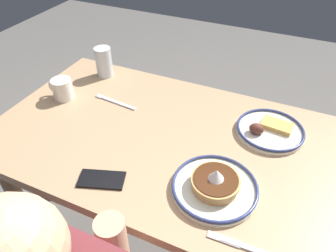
{
  "coord_description": "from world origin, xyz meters",
  "views": [
    {
      "loc": [
        -0.31,
        0.78,
        1.51
      ],
      "look_at": [
        0.05,
        -0.02,
        0.78
      ],
      "focal_mm": 33.36,
      "sensor_mm": 36.0,
      "label": 1
    }
  ],
  "objects_px": {
    "drinking_glass": "(104,63)",
    "cell_phone": "(102,179)",
    "coffee_mug": "(62,89)",
    "fork_near": "(115,102)",
    "plate_center_pancakes": "(215,186)",
    "plate_near_main": "(269,130)",
    "butter_knife": "(250,248)"
  },
  "relations": [
    {
      "from": "drinking_glass",
      "to": "cell_phone",
      "type": "relative_size",
      "value": 0.96
    },
    {
      "from": "coffee_mug",
      "to": "fork_near",
      "type": "bearing_deg",
      "value": -164.91
    },
    {
      "from": "fork_near",
      "to": "drinking_glass",
      "type": "bearing_deg",
      "value": -47.6
    },
    {
      "from": "drinking_glass",
      "to": "cell_phone",
      "type": "distance_m",
      "value": 0.66
    },
    {
      "from": "plate_center_pancakes",
      "to": "cell_phone",
      "type": "xyz_separation_m",
      "value": [
        0.34,
        0.11,
        -0.02
      ]
    },
    {
      "from": "plate_near_main",
      "to": "butter_knife",
      "type": "relative_size",
      "value": 1.1
    },
    {
      "from": "coffee_mug",
      "to": "cell_phone",
      "type": "height_order",
      "value": "coffee_mug"
    },
    {
      "from": "drinking_glass",
      "to": "fork_near",
      "type": "xyz_separation_m",
      "value": [
        -0.16,
        0.18,
        -0.06
      ]
    },
    {
      "from": "butter_knife",
      "to": "plate_near_main",
      "type": "bearing_deg",
      "value": -85.43
    },
    {
      "from": "plate_near_main",
      "to": "plate_center_pancakes",
      "type": "bearing_deg",
      "value": 73.22
    },
    {
      "from": "fork_near",
      "to": "plate_near_main",
      "type": "bearing_deg",
      "value": -173.92
    },
    {
      "from": "coffee_mug",
      "to": "drinking_glass",
      "type": "height_order",
      "value": "drinking_glass"
    },
    {
      "from": "cell_phone",
      "to": "coffee_mug",
      "type": "bearing_deg",
      "value": -57.65
    },
    {
      "from": "plate_near_main",
      "to": "butter_knife",
      "type": "bearing_deg",
      "value": 94.57
    },
    {
      "from": "cell_phone",
      "to": "plate_center_pancakes",
      "type": "bearing_deg",
      "value": 178.8
    },
    {
      "from": "coffee_mug",
      "to": "cell_phone",
      "type": "distance_m",
      "value": 0.52
    },
    {
      "from": "drinking_glass",
      "to": "cell_phone",
      "type": "bearing_deg",
      "value": 121.94
    },
    {
      "from": "plate_center_pancakes",
      "to": "drinking_glass",
      "type": "height_order",
      "value": "drinking_glass"
    },
    {
      "from": "plate_near_main",
      "to": "fork_near",
      "type": "xyz_separation_m",
      "value": [
        0.63,
        0.07,
        -0.01
      ]
    },
    {
      "from": "plate_near_main",
      "to": "fork_near",
      "type": "height_order",
      "value": "plate_near_main"
    },
    {
      "from": "plate_center_pancakes",
      "to": "fork_near",
      "type": "xyz_separation_m",
      "value": [
        0.52,
        -0.27,
        -0.02
      ]
    },
    {
      "from": "plate_center_pancakes",
      "to": "coffee_mug",
      "type": "xyz_separation_m",
      "value": [
        0.74,
        -0.21,
        0.02
      ]
    },
    {
      "from": "cell_phone",
      "to": "butter_knife",
      "type": "distance_m",
      "value": 0.48
    },
    {
      "from": "plate_near_main",
      "to": "fork_near",
      "type": "distance_m",
      "value": 0.63
    },
    {
      "from": "cell_phone",
      "to": "butter_knife",
      "type": "bearing_deg",
      "value": 156.27
    },
    {
      "from": "plate_center_pancakes",
      "to": "coffee_mug",
      "type": "height_order",
      "value": "same"
    },
    {
      "from": "coffee_mug",
      "to": "butter_knife",
      "type": "xyz_separation_m",
      "value": [
        -0.88,
        0.36,
        -0.04
      ]
    },
    {
      "from": "fork_near",
      "to": "plate_center_pancakes",
      "type": "bearing_deg",
      "value": 152.36
    },
    {
      "from": "plate_near_main",
      "to": "plate_center_pancakes",
      "type": "height_order",
      "value": "plate_center_pancakes"
    },
    {
      "from": "plate_center_pancakes",
      "to": "fork_near",
      "type": "bearing_deg",
      "value": -27.64
    },
    {
      "from": "drinking_glass",
      "to": "cell_phone",
      "type": "xyz_separation_m",
      "value": [
        -0.35,
        0.56,
        -0.06
      ]
    },
    {
      "from": "plate_near_main",
      "to": "cell_phone",
      "type": "xyz_separation_m",
      "value": [
        0.44,
        0.45,
        -0.01
      ]
    }
  ]
}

